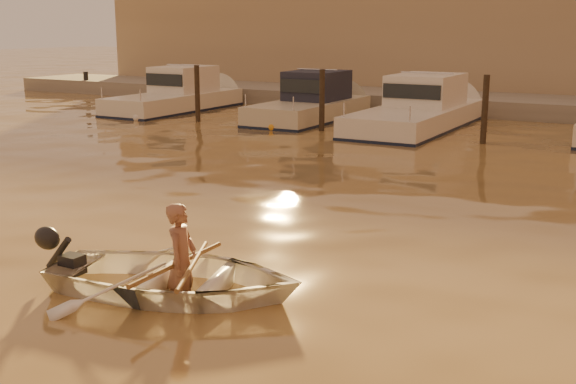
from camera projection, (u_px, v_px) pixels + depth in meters
The scene contains 17 objects.
ground_plane at pixel (226, 293), 9.38m from camera, with size 160.00×160.00×0.00m, color olive.
dinghy at pixel (175, 277), 9.31m from camera, with size 2.41×3.37×0.70m, color silver.
person at pixel (182, 261), 9.24m from camera, with size 0.55×0.36×1.52m, color #8D5A46.
outboard_motor at pixel (71, 264), 9.67m from camera, with size 0.90×0.40×0.70m, color black, non-canonical shape.
oar_port at pixel (193, 265), 9.21m from camera, with size 0.06×0.06×2.10m, color brown.
oar_starboard at pixel (178, 263), 9.26m from camera, with size 0.06×0.06×2.10m, color brown.
moored_boat_0 at pixel (174, 95), 29.14m from camera, with size 2.32×7.36×1.75m, color silver, non-canonical shape.
moored_boat_1 at pixel (309, 103), 26.22m from camera, with size 2.29×6.80×1.75m, color beige, non-canonical shape.
moored_boat_2 at pixel (418, 109), 24.27m from camera, with size 2.58×8.54×1.75m, color silver, non-canonical shape.
piling_0 at pixel (197, 96), 25.90m from camera, with size 0.18×0.18×2.20m, color #2D2319.
piling_1 at pixel (322, 103), 23.53m from camera, with size 0.18×0.18×2.20m, color #2D2319.
piling_2 at pixel (485, 113), 21.02m from camera, with size 0.18×0.18×2.20m, color #2D2319.
fender_a at pixel (137, 118), 26.15m from camera, with size 0.30×0.30×0.30m, color silver.
fender_b at pixel (273, 127), 23.81m from camera, with size 0.30×0.30×0.30m, color orange.
fender_c at pixel (400, 137), 21.70m from camera, with size 0.30×0.30×0.30m, color silver.
quay at pixel (540, 112), 27.64m from camera, with size 52.00×4.00×1.00m, color gray.
waterfront_building at pixel (567, 48), 31.81m from camera, with size 46.00×7.00×4.80m, color #9E8466.
Camera 1 is at (5.00, -7.33, 3.41)m, focal length 45.00 mm.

